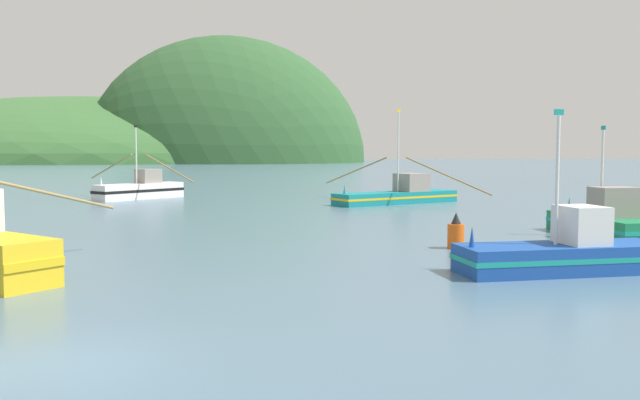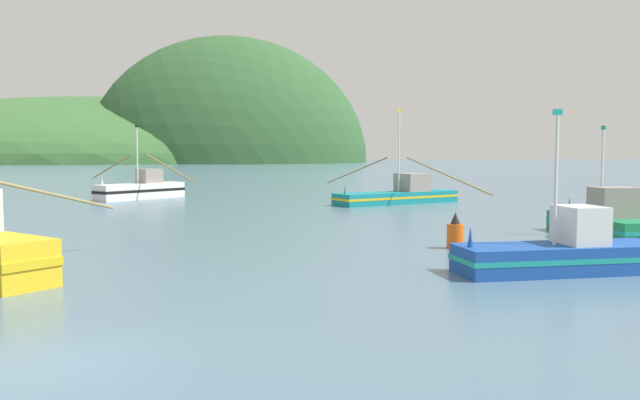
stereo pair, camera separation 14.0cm
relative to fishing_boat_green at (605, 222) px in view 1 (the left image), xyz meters
name	(u,v)px [view 1 (the left image)]	position (x,y,z in m)	size (l,w,h in m)	color
ground_plane	(68,365)	(-19.37, -18.86, -0.75)	(600.00, 600.00, 0.00)	slate
hill_far_center	(226,162)	(-40.34, 202.68, -0.75)	(96.37, 77.09, 86.15)	#2D562D
hill_mid_left	(92,161)	(-96.75, 236.28, -0.75)	(199.81, 159.85, 48.96)	#386633
fishing_boat_green	(605,222)	(0.00, 0.00, 0.00)	(3.24, 7.12, 5.39)	#197A47
fishing_boat_white	(140,189)	(-28.54, 26.35, 0.09)	(10.88, 9.03, 6.33)	white
fishing_boat_teal	(399,194)	(-6.93, 20.85, -0.04)	(10.61, 17.15, 7.38)	#147F84
fishing_boat_blue	(565,253)	(-5.65, -9.27, -0.09)	(7.64, 3.43, 5.59)	#19479E
channel_buoy	(456,234)	(-8.10, -3.53, -0.11)	(0.71, 0.71, 1.55)	#E55914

